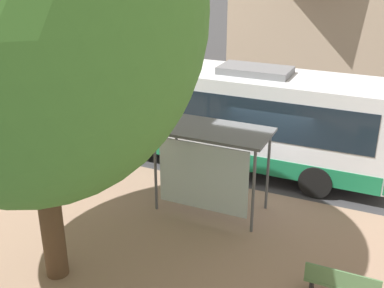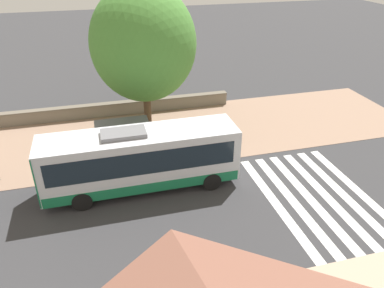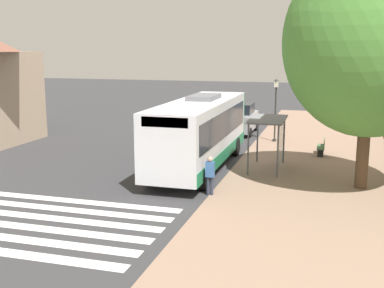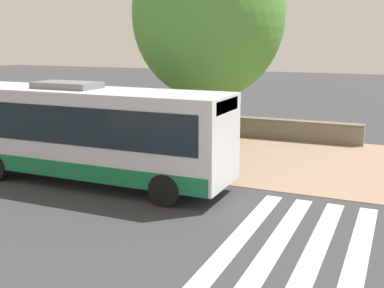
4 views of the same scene
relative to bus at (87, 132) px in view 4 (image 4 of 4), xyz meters
The scene contains 9 objects.
ground_plane 2.90m from the bus, 132.95° to the right, with size 120.00×120.00×0.00m, color #353538.
sidewalk_plaza 6.52m from the bus, 164.63° to the right, with size 9.00×44.00×0.02m.
crosswalk_stripes 9.58m from the bus, 68.47° to the left, with size 9.00×5.25×0.01m.
stone_wall 10.31m from the bus, behind, with size 0.60×20.00×1.01m.
bus is the anchor object (origin of this frame).
bus_shelter 3.37m from the bus, 169.84° to the right, with size 1.63×3.14×2.47m.
pedestrian 4.59m from the bus, 110.30° to the left, with size 0.34×0.22×1.58m.
bench 7.37m from the bus, 141.05° to the right, with size 0.40×1.53×0.88m.
shade_tree 8.57m from the bus, 168.35° to the left, with size 6.87×6.87×9.75m.
Camera 4 is at (14.96, 11.55, 4.90)m, focal length 45.00 mm.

